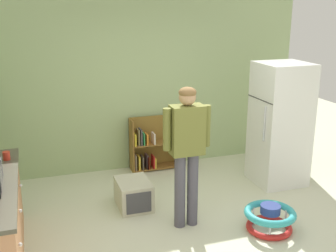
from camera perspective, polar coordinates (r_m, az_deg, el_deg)
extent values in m
plane|color=beige|center=(5.08, 3.89, -14.38)|extent=(12.00, 12.00, 0.00)
cube|color=#A0B880|center=(6.70, -3.43, 5.60)|extent=(5.20, 0.06, 2.70)
sphere|color=silver|center=(4.06, -19.18, -14.77)|extent=(0.04, 0.04, 0.04)
sphere|color=silver|center=(4.63, -19.16, -10.70)|extent=(0.04, 0.04, 0.04)
sphere|color=silver|center=(5.23, -19.15, -7.54)|extent=(0.04, 0.04, 0.04)
cube|color=white|center=(6.36, 14.78, 0.23)|extent=(0.70, 0.68, 1.78)
cylinder|color=silver|center=(6.00, 12.78, 0.31)|extent=(0.02, 0.02, 0.50)
cube|color=#333333|center=(6.08, 12.24, 3.49)|extent=(0.01, 0.67, 0.01)
cube|color=brown|center=(6.67, -4.89, -2.70)|extent=(0.02, 0.28, 0.85)
cube|color=brown|center=(6.88, 1.43, -2.05)|extent=(0.02, 0.28, 0.85)
cube|color=olive|center=(6.89, -1.99, -2.04)|extent=(0.80, 0.02, 0.85)
cube|color=brown|center=(6.90, -1.65, -5.48)|extent=(0.76, 0.24, 0.02)
cube|color=brown|center=(6.76, -1.68, -2.29)|extent=(0.76, 0.24, 0.02)
cube|color=brown|center=(6.74, -4.45, -4.80)|extent=(0.03, 0.17, 0.26)
cube|color=gold|center=(6.62, -4.52, -1.79)|extent=(0.03, 0.17, 0.19)
cube|color=gold|center=(6.76, -3.96, -4.89)|extent=(0.02, 0.17, 0.22)
cube|color=brown|center=(6.62, -4.05, -1.50)|extent=(0.02, 0.17, 0.25)
cube|color=#4A423A|center=(6.78, -3.49, -4.88)|extent=(0.02, 0.17, 0.21)
cube|color=#494445|center=(6.63, -3.71, -1.45)|extent=(0.02, 0.17, 0.26)
cube|color=#4B3737|center=(6.79, -2.87, -4.74)|extent=(0.03, 0.17, 0.23)
cube|color=#2A8545|center=(6.65, -3.36, -1.67)|extent=(0.02, 0.17, 0.20)
cube|color=#B62E1B|center=(6.80, -2.82, -4.82)|extent=(0.03, 0.17, 0.21)
cube|color=orange|center=(6.67, -2.91, -1.72)|extent=(0.03, 0.17, 0.17)
cube|color=gold|center=(6.84, -1.83, -4.87)|extent=(0.02, 0.17, 0.17)
cube|color=beige|center=(6.70, -1.97, -1.64)|extent=(0.03, 0.17, 0.17)
cube|color=#B4231D|center=(6.82, -2.03, -4.75)|extent=(0.02, 0.17, 0.20)
cylinder|color=#4E4C58|center=(5.06, 1.60, -8.69)|extent=(0.13, 0.13, 0.91)
cylinder|color=#4E4C58|center=(5.11, 3.31, -8.44)|extent=(0.13, 0.13, 0.91)
cube|color=olive|center=(4.82, 2.57, -0.54)|extent=(0.38, 0.22, 0.57)
cylinder|color=olive|center=(4.73, -0.15, -0.47)|extent=(0.09, 0.09, 0.49)
cylinder|color=olive|center=(4.90, 5.20, 0.04)|extent=(0.09, 0.09, 0.49)
sphere|color=tan|center=(4.72, 2.62, 3.90)|extent=(0.19, 0.19, 0.19)
ellipsoid|color=brown|center=(4.71, 2.63, 4.52)|extent=(0.20, 0.20, 0.12)
torus|color=red|center=(5.29, 13.39, -13.07)|extent=(0.54, 0.54, 0.07)
torus|color=#33A9B0|center=(5.21, 13.52, -11.29)|extent=(0.60, 0.60, 0.08)
cylinder|color=navy|center=(5.18, 13.56, -10.80)|extent=(0.23, 0.23, 0.10)
cylinder|color=silver|center=(5.36, 15.51, -11.72)|extent=(0.02, 0.02, 0.18)
cylinder|color=silver|center=(5.34, 11.34, -11.52)|extent=(0.02, 0.02, 0.18)
cylinder|color=silver|center=(5.05, 13.51, -13.37)|extent=(0.02, 0.02, 0.18)
cube|color=beige|center=(5.64, -4.63, -9.06)|extent=(0.42, 0.54, 0.36)
cube|color=#424247|center=(5.40, -3.92, -10.26)|extent=(0.32, 0.01, 0.27)
cube|color=#2D2D33|center=(4.25, -21.51, -6.28)|extent=(0.01, 0.31, 0.20)
cube|color=#515156|center=(4.46, -21.39, -5.25)|extent=(0.01, 0.10, 0.20)
cylinder|color=red|center=(5.07, -20.84, -3.75)|extent=(0.08, 0.08, 0.09)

